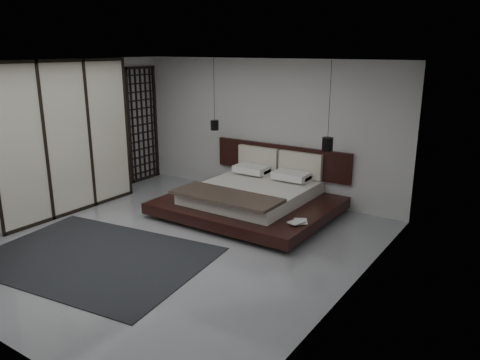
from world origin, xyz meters
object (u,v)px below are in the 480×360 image
Objects in this scene: lattice_screen at (143,124)px; bed at (252,197)px; pendant_right at (327,144)px; rug at (95,257)px; wardrobe at (57,137)px; pendant_left at (215,125)px.

lattice_screen is 0.86× the size of bed.
lattice_screen is at bearing 179.32° from pendant_right.
pendant_right is at bearing 58.85° from rug.
pendant_right is at bearing -0.68° from lattice_screen.
wardrobe is (-3.09, -1.87, 1.10)m from bed.
wardrobe is at bearing -128.09° from pendant_left.
pendant_left is at bearing 158.16° from bed.
pendant_left is 0.44× the size of rug.
pendant_right is at bearing 21.84° from bed.
wardrobe reaches higher than rug.
pendant_right is (2.48, -0.00, -0.12)m from pendant_left.
rug is at bearing -26.51° from wardrobe.
pendant_right is at bearing 28.66° from wardrobe.
wardrobe reaches higher than pendant_right.
lattice_screen is at bearing 95.93° from wardrobe.
bed is at bearing -158.16° from pendant_right.
rug is (-0.87, -2.98, -0.30)m from bed.
lattice_screen is 3.53m from bed.
lattice_screen is at bearing 125.06° from rug.
pendant_left is at bearing 51.91° from wardrobe.
bed is 1.78m from pendant_left.
lattice_screen reaches higher than rug.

